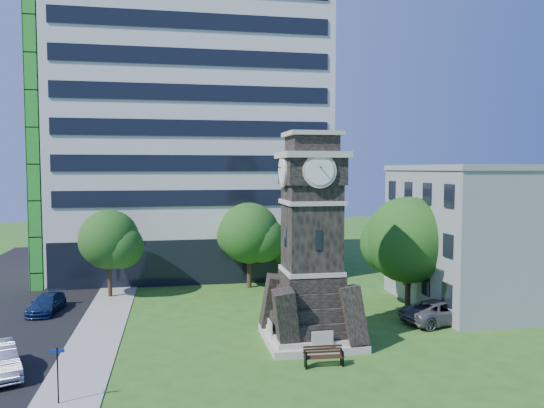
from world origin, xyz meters
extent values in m
plane|color=#2D5719|center=(0.00, 0.00, 0.00)|extent=(160.00, 160.00, 0.00)
cube|color=gray|center=(-9.50, 5.00, 0.03)|extent=(3.00, 70.00, 0.06)
cube|color=beige|center=(3.00, 2.00, 0.20)|extent=(5.40, 5.40, 0.40)
cube|color=beige|center=(3.00, 2.00, 0.55)|extent=(4.80, 4.80, 0.30)
cube|color=black|center=(3.00, 2.00, 7.20)|extent=(3.00, 3.00, 6.40)
cube|color=beige|center=(3.00, 2.00, 4.20)|extent=(3.25, 3.25, 0.25)
cube|color=beige|center=(3.00, 2.00, 8.20)|extent=(3.25, 3.25, 0.25)
cube|color=black|center=(3.00, 0.48, 6.20)|extent=(0.35, 0.08, 1.10)
cube|color=black|center=(3.00, 2.00, 10.00)|extent=(3.30, 3.30, 1.60)
cube|color=beige|center=(3.00, 2.00, 10.90)|extent=(3.70, 3.70, 0.35)
cylinder|color=white|center=(3.00, 0.23, 10.00)|extent=(1.56, 0.06, 1.56)
cylinder|color=white|center=(1.23, 2.00, 10.00)|extent=(0.06, 1.56, 1.56)
cube|color=black|center=(3.00, 2.00, 11.50)|extent=(2.60, 2.60, 0.90)
cube|color=beige|center=(3.00, 2.00, 12.10)|extent=(3.00, 3.00, 0.25)
cube|color=silver|center=(-3.00, 26.00, 14.00)|extent=(25.00, 15.00, 28.00)
cube|color=black|center=(-3.00, 18.80, 2.00)|extent=(24.50, 0.80, 4.00)
cube|color=gray|center=(20.00, 8.00, 5.00)|extent=(15.00, 12.00, 10.00)
cube|color=gray|center=(20.00, 8.00, 10.20)|extent=(15.20, 12.20, 0.40)
imported|color=#11234C|center=(-13.74, 11.45, 0.64)|extent=(2.22, 4.57, 1.28)
imported|color=#58575D|center=(12.36, 4.04, 0.76)|extent=(5.94, 3.80, 1.52)
cube|color=black|center=(1.67, -2.01, 0.40)|extent=(0.07, 0.51, 0.80)
cube|color=black|center=(3.60, -2.01, 0.40)|extent=(0.07, 0.51, 0.80)
cube|color=black|center=(2.63, -2.01, 0.51)|extent=(2.05, 0.55, 0.05)
cube|color=black|center=(2.63, -1.76, 0.83)|extent=(2.05, 0.05, 0.45)
cylinder|color=black|center=(-9.79, -4.15, 1.25)|extent=(0.06, 0.06, 2.49)
cube|color=#0E119F|center=(-9.79, -4.15, 2.34)|extent=(0.60, 0.04, 0.15)
cylinder|color=#332114|center=(-9.87, 15.36, 1.33)|extent=(0.33, 0.33, 2.67)
sphere|color=#1F5118|center=(-9.87, 15.36, 4.59)|extent=(4.67, 4.67, 4.67)
sphere|color=#1F5118|center=(-8.93, 14.89, 4.07)|extent=(3.50, 3.50, 3.50)
sphere|color=#1F5118|center=(-10.68, 15.94, 4.30)|extent=(3.27, 3.27, 3.27)
cylinder|color=#332114|center=(1.43, 16.72, 1.36)|extent=(0.39, 0.39, 2.72)
sphere|color=#215A1A|center=(1.43, 16.72, 4.69)|extent=(5.18, 5.18, 5.18)
sphere|color=#215A1A|center=(2.47, 16.21, 4.16)|extent=(3.88, 3.88, 3.88)
sphere|color=#215A1A|center=(0.52, 17.37, 4.38)|extent=(3.62, 3.62, 3.62)
cylinder|color=#332114|center=(5.42, 18.61, 1.02)|extent=(0.32, 0.32, 2.04)
sphere|color=#326A1F|center=(5.42, 18.61, 3.51)|extent=(4.31, 4.31, 4.31)
sphere|color=#326A1F|center=(6.28, 18.18, 3.12)|extent=(3.24, 3.24, 3.24)
sphere|color=#326A1F|center=(4.66, 19.15, 3.29)|extent=(3.02, 3.02, 3.02)
cylinder|color=#332114|center=(11.74, 7.81, 1.46)|extent=(0.40, 0.40, 2.92)
sphere|color=#1B5519|center=(11.74, 7.81, 5.03)|extent=(6.21, 6.21, 6.21)
sphere|color=#1B5519|center=(12.98, 7.19, 4.46)|extent=(4.66, 4.66, 4.66)
sphere|color=#1B5519|center=(10.66, 8.58, 4.71)|extent=(4.34, 4.34, 4.34)
camera|label=1|loc=(-4.80, -27.58, 10.10)|focal=35.00mm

